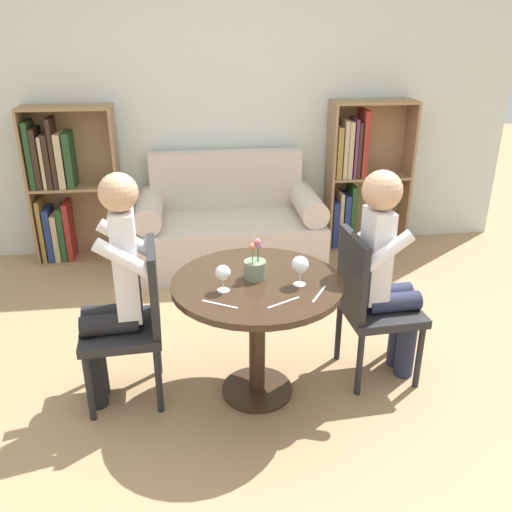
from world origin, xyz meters
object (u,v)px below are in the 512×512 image
Objects in this scene: person_left at (114,289)px; person_right at (387,270)px; couch at (230,229)px; bookshelf_left at (64,188)px; chair_left at (134,317)px; chair_right at (370,301)px; flower_vase at (255,267)px; bookshelf_right at (357,178)px; wine_glass_left at (223,274)px; wine_glass_right at (300,266)px.

person_left is 1.49m from person_right.
bookshelf_left is (-1.38, 0.26, 0.34)m from couch.
person_right reaches higher than chair_left.
chair_right is 0.72m from flower_vase.
bookshelf_right reaches higher than wine_glass_left.
couch is 1.16× the size of bookshelf_left.
chair_left is at bearing 87.58° from person_right.
wine_glass_left is at bearing -95.45° from couch.
chair_right is (0.66, -1.74, 0.18)m from couch.
person_right reaches higher than wine_glass_right.
flower_vase is at bearing 35.04° from wine_glass_left.
bookshelf_left is at bearing 123.64° from flower_vase.
chair_left is at bearing 87.25° from chair_right.
chair_left is at bearing -132.27° from bookshelf_right.
chair_left is 1.00× the size of chair_right.
chair_right is 0.57m from wine_glass_right.
chair_right is at bearing -104.73° from bookshelf_right.
wine_glass_left is 0.22m from flower_vase.
chair_right is at bearing 92.52° from person_right.
couch is 1.44m from bookshelf_left.
couch reaches higher than chair_right.
bookshelf_left is 2.49m from wine_glass_left.
bookshelf_right is at bearing 0.06° from bookshelf_left.
chair_left reaches higher than wine_glass_left.
person_right is at bearing 5.15° from flower_vase.
chair_right is (-0.53, -2.00, -0.15)m from bookshelf_right.
flower_vase is at bearing 91.52° from person_right.
couch is 1.19× the size of person_left.
couch reaches higher than wine_glass_right.
chair_right is 0.70× the size of person_left.
chair_left is 4.02× the size of flower_vase.
person_right is (1.40, 0.03, 0.18)m from chair_left.
bookshelf_left is 2.15m from chair_left.
wine_glass_right is (-0.97, -2.17, 0.17)m from bookshelf_right.
chair_left is at bearing 161.10° from wine_glass_left.
bookshelf_left is 1.47× the size of chair_right.
chair_left is 5.69× the size of wine_glass_right.
person_right is at bearing -87.48° from chair_right.
couch is at bearing 153.84° from person_left.
bookshelf_right is 1.03× the size of person_left.
chair_right is 1.41m from person_left.
wine_glass_right is at bearing 77.23° from chair_left.
person_right is (1.49, 0.04, 0.00)m from person_left.
person_left is at bearing 171.91° from wine_glass_right.
bookshelf_left is 2.48m from flower_vase.
bookshelf_right reaches higher than chair_right.
bookshelf_left is 1.47× the size of chair_left.
person_left is at bearing -133.48° from bookshelf_right.
bookshelf_right is at bearing 57.99° from wine_glass_left.
couch is 11.03× the size of wine_glass_left.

